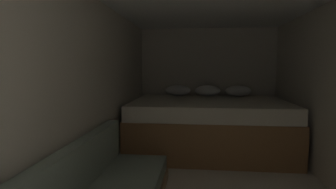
# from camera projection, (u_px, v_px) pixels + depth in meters

# --- Properties ---
(wall_back) EXTENTS (2.60, 0.05, 2.04)m
(wall_back) POSITION_uv_depth(u_px,v_px,m) (207.00, 83.00, 5.22)
(wall_back) COLOR beige
(wall_back) RESTS_ON ground
(wall_left) EXTENTS (0.05, 5.45, 2.04)m
(wall_left) POSITION_uv_depth(u_px,v_px,m) (83.00, 99.00, 2.64)
(wall_left) COLOR beige
(wall_left) RESTS_ON ground
(bed) EXTENTS (2.38, 1.73, 0.99)m
(bed) POSITION_uv_depth(u_px,v_px,m) (209.00, 124.00, 4.37)
(bed) COLOR olive
(bed) RESTS_ON ground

